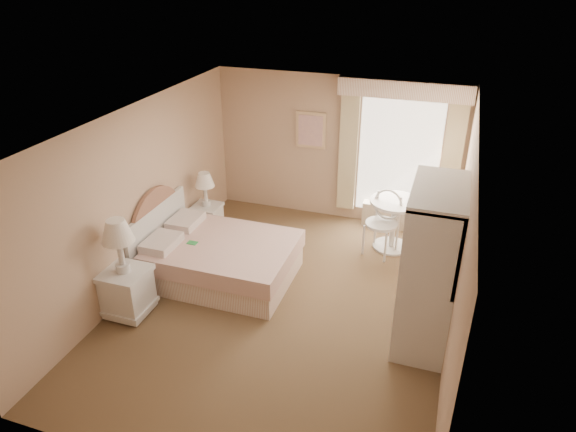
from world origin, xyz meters
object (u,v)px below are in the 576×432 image
(nightstand_near, at_px, (125,280))
(cafe_chair, at_px, (384,218))
(armoire, at_px, (429,279))
(nightstand_far, at_px, (207,211))
(round_table, at_px, (394,216))
(bed, at_px, (216,257))

(nightstand_near, height_order, cafe_chair, nightstand_near)
(nightstand_near, bearing_deg, armoire, 11.72)
(nightstand_far, xyz_separation_m, round_table, (2.99, 0.51, 0.15))
(nightstand_near, distance_m, round_table, 4.09)
(bed, bearing_deg, cafe_chair, 34.42)
(nightstand_near, distance_m, nightstand_far, 2.28)
(nightstand_far, relative_size, armoire, 0.54)
(nightstand_far, bearing_deg, cafe_chair, 6.69)
(bed, relative_size, nightstand_far, 1.91)
(bed, distance_m, round_table, 2.82)
(nightstand_near, bearing_deg, nightstand_far, 90.00)
(bed, relative_size, round_table, 2.48)
(nightstand_near, height_order, round_table, nightstand_near)
(cafe_chair, bearing_deg, round_table, 71.28)
(nightstand_near, height_order, nightstand_far, nightstand_near)
(round_table, distance_m, cafe_chair, 0.22)
(bed, height_order, nightstand_near, nightstand_near)
(round_table, xyz_separation_m, cafe_chair, (-0.13, -0.17, 0.04))
(round_table, xyz_separation_m, armoire, (0.66, -2.03, 0.27))
(nightstand_near, xyz_separation_m, round_table, (2.99, 2.79, 0.04))
(cafe_chair, bearing_deg, nightstand_far, -154.68)
(nightstand_far, relative_size, cafe_chair, 1.05)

